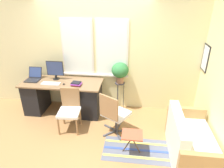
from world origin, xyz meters
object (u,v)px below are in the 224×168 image
Objects in this scene: folding_stool at (132,136)px; monitor at (55,70)px; plant_stand at (120,87)px; keyboard at (51,83)px; office_chair_swivel at (114,113)px; mouse at (64,84)px; desk_chair_wooden at (70,109)px; couch_loveseat at (189,143)px; potted_plant at (120,71)px; laptop at (34,77)px; book_stack at (76,84)px.

monitor is at bearing 144.31° from folding_stool.
monitor is 1.54m from plant_stand.
office_chair_swivel reaches higher than keyboard.
plant_stand is (0.03, 0.98, 0.11)m from office_chair_swivel.
desk_chair_wooden is (0.25, -0.46, -0.33)m from mouse.
desk_chair_wooden is 1.42m from folding_stool.
potted_plant is (-1.33, 1.42, 0.71)m from couch_loveseat.
potted_plant is at bearing 180.00° from plant_stand.
laptop reaches higher than desk_chair_wooden.
couch_loveseat is (2.53, -1.00, -0.51)m from mouse.
plant_stand is (1.98, 0.24, -0.24)m from laptop.
mouse is 2.76m from couch_loveseat.
laptop is 0.83× the size of monitor.
laptop is at bearing 166.56° from mouse.
folding_stool is at bearing -76.70° from plant_stand.
potted_plant is at bearing 5.91° from monitor.
mouse is 0.15× the size of folding_stool.
couch_loveseat is at bearing -166.67° from office_chair_swivel.
potted_plant reaches higher than plant_stand.
book_stack is 0.47× the size of potted_plant.
desk_chair_wooden is at bearing -137.04° from plant_stand.
mouse is at bearing -160.42° from plant_stand.
couch_loveseat is 0.98m from folding_stool.
plant_stand is at bearing 15.77° from keyboard.
laptop is 0.52m from keyboard.
desk_chair_wooden reaches higher than couch_loveseat.
laptop is at bearing -170.31° from monitor.
potted_plant is (0.92, 0.43, 0.18)m from book_stack.
keyboard is 0.59× the size of plant_stand.
couch_loveseat is at bearing -19.47° from keyboard.
monitor is 1.06m from desk_chair_wooden.
laptop is at bearing 10.87° from office_chair_swivel.
book_stack reaches higher than plant_stand.
monitor is 0.89× the size of potted_plant.
mouse reaches higher than keyboard.
monitor is 0.45m from mouse.
book_stack is at bearing -155.05° from potted_plant.
mouse is (0.28, -0.27, -0.22)m from monitor.
book_stack is at bearing -155.05° from plant_stand.
plant_stand is at bearing 24.95° from book_stack.
book_stack reaches higher than folding_stool.
laptop is 0.42× the size of desk_chair_wooden.
office_chair_swivel is 1.87× the size of potted_plant.
book_stack is 2.51m from couch_loveseat.
folding_stool is at bearing -39.26° from book_stack.
couch_loveseat is (1.35, -0.45, -0.20)m from office_chair_swivel.
folding_stool is (-0.98, -0.04, 0.08)m from couch_loveseat.
potted_plant reaches higher than laptop.
office_chair_swivel is (1.96, -0.74, -0.35)m from laptop.
keyboard is at bearing 179.41° from mouse.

